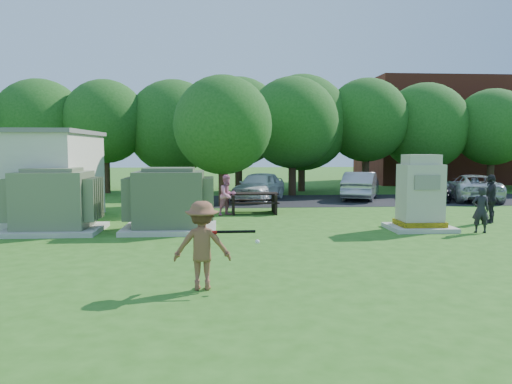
{
  "coord_description": "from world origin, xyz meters",
  "views": [
    {
      "loc": [
        -1.15,
        -11.87,
        2.69
      ],
      "look_at": [
        0.0,
        4.0,
        1.3
      ],
      "focal_mm": 35.0,
      "sensor_mm": 36.0,
      "label": 1
    }
  ],
  "objects": [
    {
      "name": "batter",
      "position": [
        -1.5,
        -2.44,
        0.85
      ],
      "size": [
        1.11,
        0.65,
        1.7
      ],
      "primitive_type": "imported",
      "rotation": [
        0.0,
        0.0,
        3.12
      ],
      "color": "brown",
      "rests_on": "ground"
    },
    {
      "name": "car_white",
      "position": [
        0.87,
        13.82,
        0.75
      ],
      "size": [
        3.39,
        4.73,
        1.5
      ],
      "primitive_type": "imported",
      "rotation": [
        0.0,
        0.0,
        -0.41
      ],
      "color": "white",
      "rests_on": "ground"
    },
    {
      "name": "ground",
      "position": [
        0.0,
        0.0,
        0.0
      ],
      "size": [
        120.0,
        120.0,
        0.0
      ],
      "primitive_type": "plane",
      "color": "#2D6619",
      "rests_on": "ground"
    },
    {
      "name": "car_dark",
      "position": [
        9.77,
        13.65,
        0.64
      ],
      "size": [
        2.76,
        4.7,
        1.28
      ],
      "primitive_type": "imported",
      "rotation": [
        0.0,
        0.0,
        -0.23
      ],
      "color": "black",
      "rests_on": "ground"
    },
    {
      "name": "person_at_picnic",
      "position": [
        -0.85,
        8.13,
        0.82
      ],
      "size": [
        1.01,
        0.98,
        1.64
      ],
      "primitive_type": "imported",
      "rotation": [
        0.0,
        0.0,
        0.67
      ],
      "color": "pink",
      "rests_on": "ground"
    },
    {
      "name": "tree_row",
      "position": [
        1.75,
        18.5,
        4.15
      ],
      "size": [
        41.3,
        13.3,
        7.3
      ],
      "color": "#47301E",
      "rests_on": "ground"
    },
    {
      "name": "transformer_right",
      "position": [
        -2.8,
        4.5,
        0.97
      ],
      "size": [
        3.0,
        2.4,
        2.07
      ],
      "color": "beige",
      "rests_on": "ground"
    },
    {
      "name": "generator_cabinet",
      "position": [
        5.45,
        4.07,
        1.09
      ],
      "size": [
        2.05,
        1.68,
        2.5
      ],
      "color": "beige",
      "rests_on": "ground"
    },
    {
      "name": "picnic_table",
      "position": [
        0.25,
        8.72,
        0.53
      ],
      "size": [
        1.98,
        1.49,
        0.85
      ],
      "color": "black",
      "rests_on": "ground"
    },
    {
      "name": "batting_equipment",
      "position": [
        -0.92,
        -2.49,
        1.08
      ],
      "size": [
        1.04,
        0.23,
        0.3
      ],
      "color": "black",
      "rests_on": "ground"
    },
    {
      "name": "brick_building",
      "position": [
        18.0,
        27.0,
        4.0
      ],
      "size": [
        15.0,
        8.0,
        8.0
      ],
      "primitive_type": "cube",
      "color": "maroon",
      "rests_on": "ground"
    },
    {
      "name": "person_by_generator",
      "position": [
        7.15,
        3.35,
        0.74
      ],
      "size": [
        0.6,
        0.45,
        1.47
      ],
      "primitive_type": "imported",
      "rotation": [
        0.0,
        0.0,
        2.94
      ],
      "color": "black",
      "rests_on": "ground"
    },
    {
      "name": "person_walking_right",
      "position": [
        8.62,
        5.38,
        0.88
      ],
      "size": [
        1.0,
        1.06,
        1.76
      ],
      "primitive_type": "imported",
      "rotation": [
        0.0,
        0.0,
        4.0
      ],
      "color": "black",
      "rests_on": "ground"
    },
    {
      "name": "parking_strip",
      "position": [
        7.0,
        13.5,
        0.01
      ],
      "size": [
        20.0,
        6.0,
        0.01
      ],
      "primitive_type": "cube",
      "color": "#232326",
      "rests_on": "ground"
    },
    {
      "name": "car_silver_a",
      "position": [
        6.33,
        14.08,
        0.73
      ],
      "size": [
        3.11,
        4.69,
        1.46
      ],
      "primitive_type": "imported",
      "rotation": [
        0.0,
        0.0,
        2.75
      ],
      "color": "#A3A4A8",
      "rests_on": "ground"
    },
    {
      "name": "car_silver_b",
      "position": [
        11.94,
        13.07,
        0.67
      ],
      "size": [
        3.46,
        5.26,
        1.34
      ],
      "primitive_type": "imported",
      "rotation": [
        0.0,
        0.0,
        2.87
      ],
      "color": "silver",
      "rests_on": "ground"
    },
    {
      "name": "transformer_left",
      "position": [
        -6.5,
        4.5,
        0.97
      ],
      "size": [
        3.0,
        2.4,
        2.07
      ],
      "color": "beige",
      "rests_on": "ground"
    }
  ]
}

